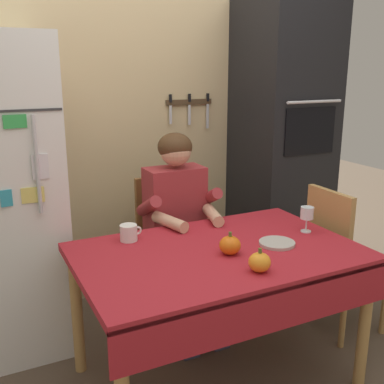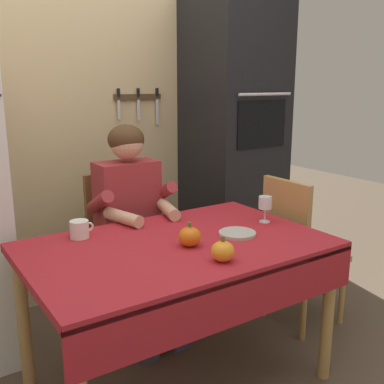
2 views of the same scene
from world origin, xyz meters
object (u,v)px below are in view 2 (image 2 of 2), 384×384
(chair_behind_person, at_px, (121,240))
(wine_glass, at_px, (265,204))
(wall_oven, at_px, (233,141))
(dining_table, at_px, (180,261))
(chair_right_side, at_px, (296,246))
(seated_person, at_px, (133,213))
(serving_tray, at_px, (237,233))
(coffee_mug, at_px, (80,229))
(pumpkin_large, at_px, (223,251))
(pumpkin_medium, at_px, (190,236))

(chair_behind_person, xyz_separation_m, wine_glass, (0.51, -0.76, 0.33))
(wall_oven, distance_m, dining_table, 1.45)
(dining_table, xyz_separation_m, chair_right_side, (0.90, 0.11, -0.14))
(dining_table, distance_m, seated_person, 0.61)
(wall_oven, distance_m, serving_tray, 1.26)
(chair_right_side, xyz_separation_m, wine_glass, (-0.33, -0.07, 0.33))
(coffee_mug, bearing_deg, wine_glass, -18.50)
(coffee_mug, height_order, pumpkin_large, pumpkin_large)
(chair_behind_person, distance_m, chair_right_side, 1.09)
(wall_oven, xyz_separation_m, serving_tray, (-0.74, -0.97, -0.30))
(wall_oven, distance_m, pumpkin_medium, 1.44)
(coffee_mug, bearing_deg, chair_behind_person, 47.30)
(wall_oven, xyz_separation_m, chair_right_side, (-0.15, -0.81, -0.54))
(chair_behind_person, bearing_deg, serving_tray, -73.42)
(dining_table, xyz_separation_m, pumpkin_large, (0.04, -0.28, 0.13))
(seated_person, height_order, pumpkin_medium, seated_person)
(pumpkin_medium, bearing_deg, wall_oven, 43.46)
(seated_person, bearing_deg, wall_oven, 17.81)
(wine_glass, xyz_separation_m, pumpkin_large, (-0.53, -0.31, -0.06))
(coffee_mug, xyz_separation_m, wine_glass, (0.92, -0.31, 0.06))
(coffee_mug, bearing_deg, pumpkin_large, -57.52)
(dining_table, height_order, coffee_mug, coffee_mug)
(wall_oven, height_order, pumpkin_medium, wall_oven)
(wine_glass, height_order, pumpkin_medium, wine_glass)
(coffee_mug, bearing_deg, chair_right_side, -10.61)
(chair_right_side, distance_m, serving_tray, 0.66)
(chair_behind_person, bearing_deg, seated_person, -90.00)
(seated_person, relative_size, pumpkin_medium, 10.93)
(wall_oven, relative_size, chair_behind_person, 2.26)
(coffee_mug, bearing_deg, seated_person, 32.05)
(pumpkin_medium, bearing_deg, coffee_mug, 134.10)
(chair_behind_person, distance_m, serving_tray, 0.91)
(wall_oven, distance_m, coffee_mug, 1.54)
(chair_right_side, xyz_separation_m, coffee_mug, (-1.26, 0.24, 0.27))
(chair_behind_person, bearing_deg, pumpkin_medium, -92.15)
(wine_glass, distance_m, pumpkin_medium, 0.55)
(wall_oven, xyz_separation_m, dining_table, (-1.05, -0.92, -0.39))
(chair_behind_person, height_order, pumpkin_medium, chair_behind_person)
(chair_behind_person, distance_m, pumpkin_medium, 0.89)
(wall_oven, bearing_deg, seated_person, -162.19)
(chair_right_side, relative_size, serving_tray, 5.03)
(seated_person, bearing_deg, coffee_mug, -147.95)
(wine_glass, bearing_deg, dining_table, -176.28)
(wall_oven, relative_size, pumpkin_medium, 18.43)
(serving_tray, bearing_deg, pumpkin_large, -139.26)
(wine_glass, bearing_deg, seated_person, 131.94)
(seated_person, xyz_separation_m, pumpkin_medium, (-0.03, -0.65, 0.05))
(wall_oven, relative_size, pumpkin_large, 18.97)
(wall_oven, distance_m, pumpkin_large, 1.59)
(serving_tray, bearing_deg, pumpkin_medium, 179.89)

